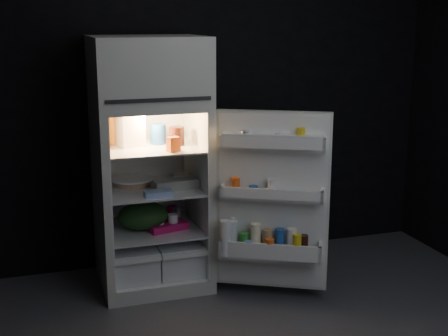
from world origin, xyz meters
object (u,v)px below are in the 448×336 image
object	(u,v)px
refrigerator	(150,155)
fridge_door	(271,205)
milk_jug	(130,129)
egg_carton	(176,184)
yogurt_tray	(167,226)

from	to	relation	value
refrigerator	fridge_door	world-z (taller)	refrigerator
milk_jug	refrigerator	bearing A→B (deg)	-15.41
refrigerator	egg_carton	world-z (taller)	refrigerator
fridge_door	milk_jug	distance (m)	1.11
milk_jug	egg_carton	distance (m)	0.50
fridge_door	yogurt_tray	xyz separation A→B (m)	(-0.61, 0.44, -0.23)
fridge_door	egg_carton	xyz separation A→B (m)	(-0.55, 0.41, 0.08)
refrigerator	yogurt_tray	distance (m)	0.52
milk_jug	egg_carton	xyz separation A→B (m)	(0.28, -0.15, -0.38)
refrigerator	yogurt_tray	size ratio (longest dim) A/B	6.43
refrigerator	milk_jug	distance (m)	0.23
refrigerator	milk_jug	xyz separation A→B (m)	(-0.13, 0.01, 0.19)
refrigerator	yogurt_tray	xyz separation A→B (m)	(0.09, -0.11, -0.50)
egg_carton	yogurt_tray	distance (m)	0.32
refrigerator	fridge_door	distance (m)	0.94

